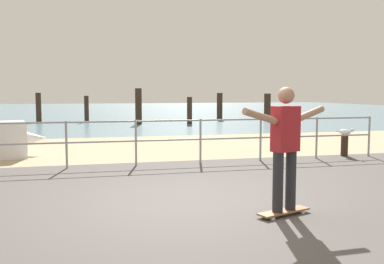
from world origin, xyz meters
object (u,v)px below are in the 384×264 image
(skateboarder, at_px, (285,141))
(bollard_short, at_px, (344,146))
(skateboard, at_px, (284,212))
(seagull, at_px, (345,132))

(skateboarder, distance_m, bollard_short, 6.16)
(skateboard, height_order, skateboarder, skateboarder)
(skateboarder, distance_m, seagull, 6.13)
(skateboard, xyz_separation_m, skateboarder, (-0.00, 0.00, 0.95))
(skateboard, bearing_deg, bollard_short, 49.61)
(skateboard, distance_m, seagull, 6.14)
(skateboard, bearing_deg, seagull, 49.46)
(skateboard, height_order, seagull, seagull)
(skateboard, distance_m, skateboarder, 0.95)
(bollard_short, distance_m, seagull, 0.36)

